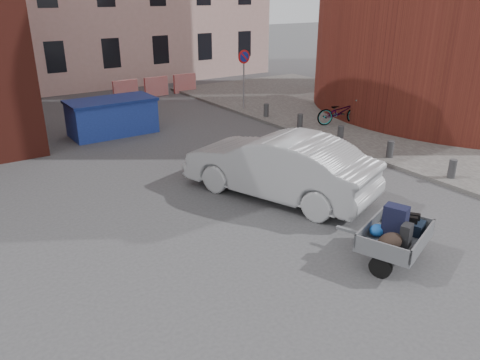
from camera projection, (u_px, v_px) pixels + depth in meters
ground at (265, 222)px, 11.21m from camera, size 120.00×120.00×0.00m
sidewalk at (397, 123)px, 19.50m from camera, size 9.00×24.00×0.12m
no_parking_sign at (244, 67)px, 20.87m from camera, size 0.60×0.09×2.65m
bollards at (341, 133)px, 16.81m from camera, size 0.22×9.02×0.55m
barriers at (156, 86)px, 24.70m from camera, size 4.70×0.18×1.00m
trailer at (395, 235)px, 9.33m from camera, size 1.88×1.98×1.20m
dumpster at (112, 116)px, 17.94m from camera, size 3.25×1.69×1.36m
silver_car at (278, 165)px, 12.35m from camera, size 3.52×5.51×1.72m
bicycle at (340, 112)px, 18.88m from camera, size 2.07×1.30×1.03m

